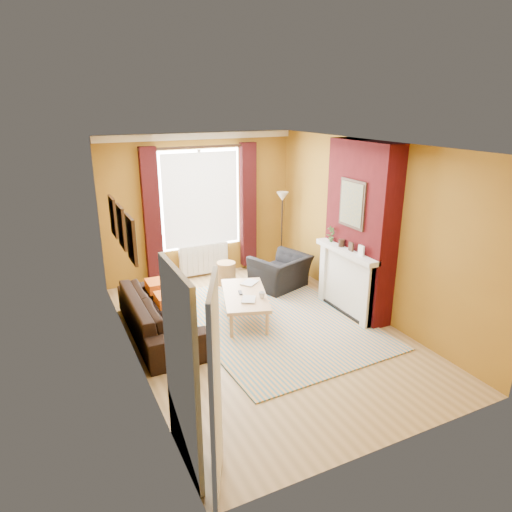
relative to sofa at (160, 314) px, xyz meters
name	(u,v)px	position (x,y,z in m)	size (l,w,h in m)	color
ground	(263,331)	(1.42, -0.62, -0.32)	(5.50, 5.50, 0.00)	olive
room_walls	(291,236)	(2.05, -0.34, 1.06)	(3.82, 5.54, 2.83)	#90651B
striped_rug	(273,319)	(1.75, -0.33, -0.31)	(2.73, 3.68, 0.02)	teal
sofa	(160,314)	(0.00, 0.00, 0.00)	(2.21, 0.86, 0.65)	black
armchair	(280,272)	(2.50, 0.80, -0.01)	(0.97, 0.85, 0.63)	black
coffee_table	(245,296)	(1.35, -0.11, 0.08)	(1.05, 1.48, 0.45)	tan
wicker_stool	(226,274)	(1.63, 1.37, -0.10)	(0.41, 0.41, 0.45)	olive
floor_lamp	(282,209)	(2.97, 1.62, 0.98)	(0.31, 0.31, 1.65)	black
book_a	(242,299)	(1.20, -0.32, 0.14)	(0.21, 0.28, 0.03)	#999999
book_b	(244,282)	(1.53, 0.34, 0.13)	(0.22, 0.30, 0.02)	#999999
mug	(262,295)	(1.52, -0.38, 0.17)	(0.10, 0.10, 0.10)	#999999
tv_remote	(240,293)	(1.29, -0.07, 0.13)	(0.09, 0.17, 0.02)	#272729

